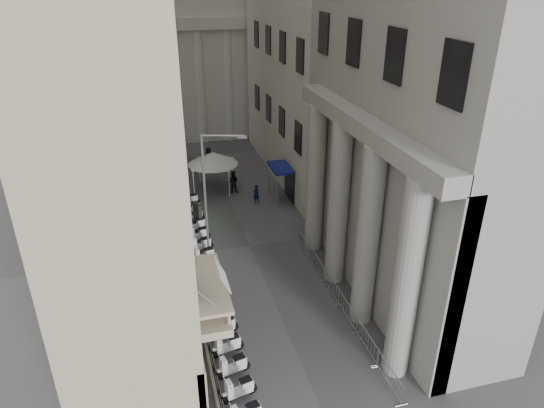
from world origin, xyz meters
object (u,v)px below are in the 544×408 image
(street_lamp, at_px, (210,188))
(security_tent, at_px, (208,157))
(pedestrian_a, at_px, (256,194))
(pedestrian_b, at_px, (233,182))
(info_kiosk, at_px, (198,216))

(street_lamp, bearing_deg, security_tent, 99.85)
(pedestrian_a, xyz_separation_m, pedestrian_b, (-1.45, 2.57, 0.19))
(security_tent, bearing_deg, street_lamp, -96.68)
(security_tent, xyz_separation_m, pedestrian_b, (1.88, -1.45, -1.93))
(pedestrian_b, bearing_deg, pedestrian_a, 136.77)
(security_tent, distance_m, pedestrian_b, 3.06)
(info_kiosk, height_order, pedestrian_a, info_kiosk)
(street_lamp, xyz_separation_m, info_kiosk, (-0.48, 4.54, -4.14))
(security_tent, bearing_deg, pedestrian_b, -37.64)
(pedestrian_a, bearing_deg, info_kiosk, 7.94)
(info_kiosk, bearing_deg, pedestrian_b, 37.83)
(pedestrian_b, bearing_deg, security_tent, -20.18)
(security_tent, distance_m, pedestrian_a, 5.63)
(security_tent, xyz_separation_m, info_kiosk, (-1.85, -7.24, -1.89))
(pedestrian_a, bearing_deg, street_lamp, 34.83)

